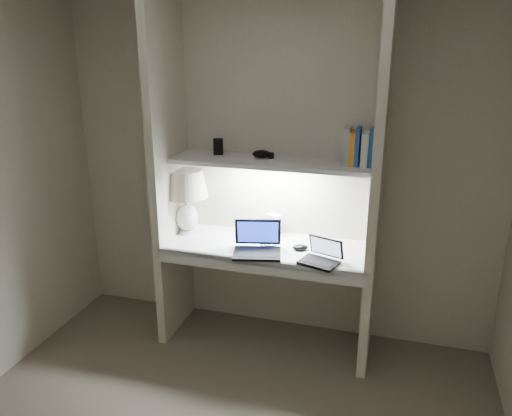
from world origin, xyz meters
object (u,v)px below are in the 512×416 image
at_px(table_lamp, 186,191).
at_px(book_row, 361,147).
at_px(laptop_netbook, 321,257).
at_px(speaker, 273,224).
at_px(laptop_main, 257,245).

relative_size(table_lamp, book_row, 1.95).
bearing_deg(laptop_netbook, speaker, 155.10).
bearing_deg(laptop_main, book_row, 9.56).
height_order(laptop_netbook, speaker, same).
bearing_deg(laptop_netbook, laptop_main, -166.89).
bearing_deg(laptop_main, speaker, 73.13).
distance_m(laptop_netbook, speaker, 0.59).
height_order(table_lamp, speaker, table_lamp).
height_order(table_lamp, laptop_main, table_lamp).
relative_size(laptop_main, speaker, 2.40).
relative_size(laptop_netbook, speaker, 1.88).
bearing_deg(table_lamp, speaker, 13.40).
bearing_deg(speaker, laptop_netbook, -22.92).
xyz_separation_m(laptop_main, laptop_netbook, (0.45, -0.04, -0.01)).
distance_m(laptop_main, speaker, 0.36).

